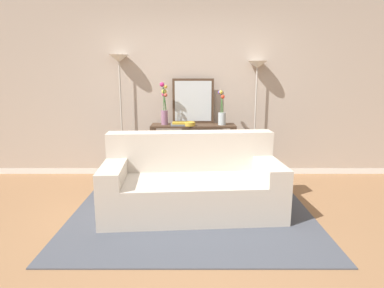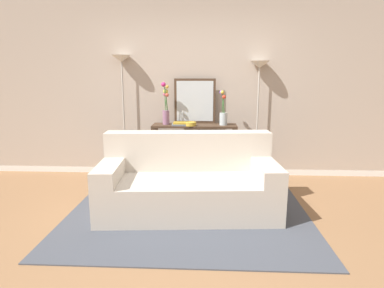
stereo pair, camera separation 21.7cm
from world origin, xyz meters
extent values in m
cube|color=#936B47|center=(0.00, 0.00, -0.01)|extent=(16.00, 16.00, 0.02)
cube|color=white|center=(0.00, 2.14, 0.04)|extent=(12.00, 0.15, 0.09)
cube|color=#B7A899|center=(0.00, 2.14, 1.57)|extent=(12.00, 0.14, 2.96)
cube|color=#474C56|center=(0.00, 0.48, 0.01)|extent=(2.68, 2.06, 0.01)
cube|color=beige|center=(0.00, 0.58, 0.21)|extent=(2.02, 1.06, 0.42)
cube|color=beige|center=(-0.02, 0.91, 0.65)|extent=(1.97, 0.40, 0.46)
cube|color=beige|center=(-0.86, 0.52, 0.30)|extent=(0.31, 0.94, 0.60)
cube|color=beige|center=(0.86, 0.65, 0.30)|extent=(0.31, 0.94, 0.60)
cube|color=#473323|center=(0.02, 1.83, 0.82)|extent=(1.24, 0.36, 0.03)
cube|color=#473323|center=(0.02, 1.83, 0.15)|extent=(1.14, 0.31, 0.01)
cube|color=#473323|center=(-0.58, 1.67, 0.40)|extent=(0.05, 0.05, 0.80)
cube|color=#473323|center=(0.61, 1.67, 0.40)|extent=(0.05, 0.05, 0.80)
cube|color=#473323|center=(-0.58, 1.99, 0.40)|extent=(0.05, 0.05, 0.80)
cube|color=#473323|center=(0.61, 1.99, 0.40)|extent=(0.05, 0.05, 0.80)
cylinder|color=#B7B2A8|center=(-1.06, 1.95, 0.01)|extent=(0.26, 0.26, 0.02)
cylinder|color=#B7B2A8|center=(-1.06, 1.95, 0.88)|extent=(0.02, 0.02, 1.71)
cone|color=silver|center=(-1.06, 1.95, 1.78)|extent=(0.28, 0.28, 0.10)
cylinder|color=#B7B2A8|center=(0.95, 1.95, 0.01)|extent=(0.26, 0.26, 0.02)
cylinder|color=#B7B2A8|center=(0.95, 1.95, 0.83)|extent=(0.02, 0.02, 1.62)
cone|color=silver|center=(0.95, 1.95, 1.70)|extent=(0.28, 0.28, 0.10)
cube|color=#473323|center=(0.02, 1.98, 1.16)|extent=(0.62, 0.02, 0.67)
cube|color=silver|center=(0.02, 1.97, 1.16)|extent=(0.55, 0.01, 0.60)
cylinder|color=gray|center=(-0.40, 1.83, 0.93)|extent=(0.10, 0.10, 0.21)
cylinder|color=#3D7538|center=(-0.40, 1.85, 1.17)|extent=(0.03, 0.01, 0.27)
sphere|color=gold|center=(-0.41, 1.87, 1.31)|extent=(0.08, 0.08, 0.08)
cylinder|color=#3D7538|center=(-0.41, 1.85, 1.15)|extent=(0.03, 0.01, 0.23)
sphere|color=#D22A7B|center=(-0.41, 1.87, 1.27)|extent=(0.06, 0.06, 0.06)
cylinder|color=#3D7538|center=(-0.39, 1.82, 1.21)|extent=(0.04, 0.04, 0.34)
sphere|color=gold|center=(-0.38, 1.81, 1.38)|extent=(0.05, 0.05, 0.05)
cylinder|color=#3D7538|center=(-0.39, 1.82, 1.15)|extent=(0.02, 0.02, 0.22)
sphere|color=#CB4D3C|center=(-0.38, 1.81, 1.26)|extent=(0.05, 0.05, 0.05)
cylinder|color=#3D7538|center=(-0.41, 1.82, 1.23)|extent=(0.02, 0.02, 0.37)
sphere|color=#C62B76|center=(-0.43, 1.81, 1.41)|extent=(0.07, 0.07, 0.07)
cylinder|color=silver|center=(0.44, 1.81, 0.92)|extent=(0.11, 0.11, 0.18)
cylinder|color=#3D7538|center=(0.43, 1.80, 1.16)|extent=(0.02, 0.02, 0.29)
sphere|color=gold|center=(0.42, 1.78, 1.31)|extent=(0.05, 0.05, 0.05)
cylinder|color=#3D7538|center=(0.42, 1.82, 1.16)|extent=(0.02, 0.03, 0.29)
sphere|color=#7443DE|center=(0.41, 1.82, 1.30)|extent=(0.06, 0.06, 0.06)
cylinder|color=#3D7538|center=(0.44, 1.79, 1.13)|extent=(0.03, 0.01, 0.23)
sphere|color=red|center=(0.44, 1.77, 1.24)|extent=(0.05, 0.05, 0.05)
cylinder|color=gold|center=(-0.04, 1.72, 0.85)|extent=(0.16, 0.16, 0.05)
torus|color=gold|center=(-0.04, 1.72, 0.88)|extent=(0.16, 0.16, 0.01)
cube|color=slate|center=(-0.20, 1.73, 0.84)|extent=(0.23, 0.16, 0.02)
cube|color=gold|center=(-0.18, 1.73, 0.87)|extent=(0.21, 0.13, 0.03)
cube|color=#2D2D33|center=(-0.48, 1.83, 0.05)|extent=(0.03, 0.14, 0.10)
cube|color=maroon|center=(-0.44, 1.83, 0.05)|extent=(0.03, 0.15, 0.10)
cube|color=silver|center=(-0.41, 1.83, 0.05)|extent=(0.04, 0.17, 0.10)
cube|color=tan|center=(-0.36, 1.83, 0.06)|extent=(0.05, 0.14, 0.12)
cube|color=#B77F33|center=(-0.32, 1.83, 0.06)|extent=(0.04, 0.17, 0.13)
cube|color=slate|center=(-0.28, 1.83, 0.05)|extent=(0.03, 0.18, 0.11)
cube|color=navy|center=(-0.24, 1.83, 0.05)|extent=(0.05, 0.13, 0.10)
cube|color=#236033|center=(-0.18, 1.83, 0.06)|extent=(0.06, 0.15, 0.12)
cube|color=gold|center=(-0.12, 1.83, 0.06)|extent=(0.06, 0.16, 0.13)
cube|color=#6B3360|center=(-0.07, 1.83, 0.06)|extent=(0.04, 0.17, 0.11)
camera|label=1|loc=(0.00, -2.87, 1.53)|focal=30.13mm
camera|label=2|loc=(0.21, -2.87, 1.53)|focal=30.13mm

